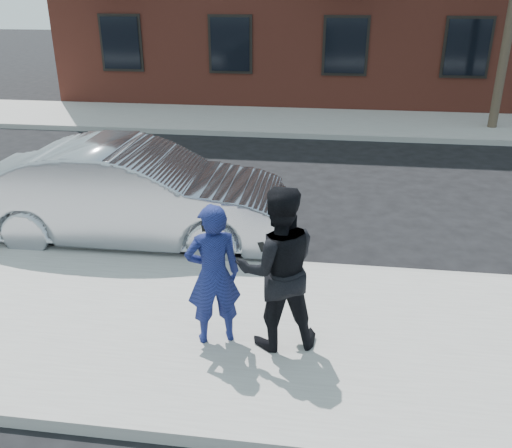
# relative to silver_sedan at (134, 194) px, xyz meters

# --- Properties ---
(ground) EXTENTS (100.00, 100.00, 0.00)m
(ground) POSITION_rel_silver_sedan_xyz_m (3.38, -2.30, -0.83)
(ground) COLOR black
(ground) RESTS_ON ground
(near_sidewalk) EXTENTS (50.00, 3.50, 0.15)m
(near_sidewalk) POSITION_rel_silver_sedan_xyz_m (3.38, -2.55, -0.76)
(near_sidewalk) COLOR gray
(near_sidewalk) RESTS_ON ground
(near_curb) EXTENTS (50.00, 0.10, 0.15)m
(near_curb) POSITION_rel_silver_sedan_xyz_m (3.38, -0.75, -0.76)
(near_curb) COLOR #999691
(near_curb) RESTS_ON ground
(far_sidewalk) EXTENTS (50.00, 3.50, 0.15)m
(far_sidewalk) POSITION_rel_silver_sedan_xyz_m (3.38, 8.95, -0.76)
(far_sidewalk) COLOR gray
(far_sidewalk) RESTS_ON ground
(far_curb) EXTENTS (50.00, 0.10, 0.15)m
(far_curb) POSITION_rel_silver_sedan_xyz_m (3.38, 7.15, -0.76)
(far_curb) COLOR #999691
(far_curb) RESTS_ON ground
(silver_sedan) EXTENTS (5.09, 1.87, 1.67)m
(silver_sedan) POSITION_rel_silver_sedan_xyz_m (0.00, 0.00, 0.00)
(silver_sedan) COLOR #999BA3
(silver_sedan) RESTS_ON ground
(man_hoodie) EXTENTS (0.72, 0.60, 1.69)m
(man_hoodie) POSITION_rel_silver_sedan_xyz_m (1.93, -2.78, 0.16)
(man_hoodie) COLOR navy
(man_hoodie) RESTS_ON near_sidewalk
(man_peacoat) EXTENTS (1.09, 0.94, 1.91)m
(man_peacoat) POSITION_rel_silver_sedan_xyz_m (2.64, -2.75, 0.27)
(man_peacoat) COLOR black
(man_peacoat) RESTS_ON near_sidewalk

